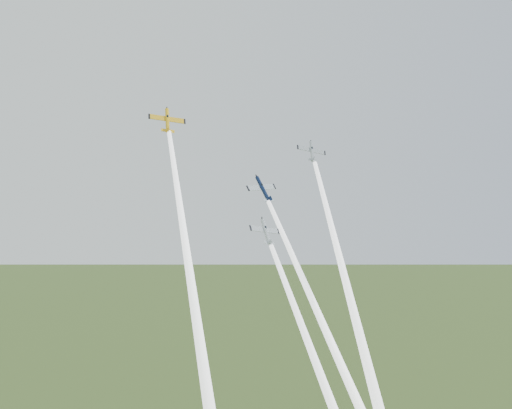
# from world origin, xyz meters

# --- Properties ---
(plane_yellow) EXTENTS (8.80, 5.98, 8.36)m
(plane_yellow) POSITION_xyz_m (-16.52, 6.18, 110.38)
(plane_yellow) COLOR yellow
(smoke_trail_yellow) EXTENTS (4.22, 40.08, 59.89)m
(smoke_trail_yellow) POSITION_xyz_m (-15.50, -14.59, 78.37)
(smoke_trail_yellow) COLOR white
(plane_navy) EXTENTS (10.26, 8.32, 8.20)m
(plane_navy) POSITION_xyz_m (4.22, 2.63, 95.46)
(plane_navy) COLOR #0E1B3D
(smoke_trail_navy) EXTENTS (18.45, 36.32, 58.31)m
(smoke_trail_navy) POSITION_xyz_m (12.75, -15.77, 64.24)
(smoke_trail_navy) COLOR white
(plane_silver_right) EXTENTS (8.07, 4.79, 7.62)m
(plane_silver_right) POSITION_xyz_m (15.84, 2.45, 104.13)
(plane_silver_right) COLOR #A9B1B7
(smoke_trail_silver_right) EXTENTS (2.49, 39.07, 58.42)m
(smoke_trail_silver_right) POSITION_xyz_m (15.95, -17.87, 72.85)
(smoke_trail_silver_right) COLOR white
(plane_silver_low) EXTENTS (7.77, 7.19, 7.51)m
(plane_silver_low) POSITION_xyz_m (0.15, -12.17, 86.63)
(plane_silver_low) COLOR silver
(smoke_trail_silver_low) EXTENTS (13.77, 34.39, 53.10)m
(smoke_trail_silver_low) POSITION_xyz_m (6.22, -29.74, 58.02)
(smoke_trail_silver_low) COLOR white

